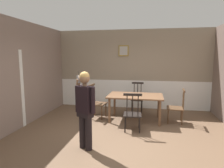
# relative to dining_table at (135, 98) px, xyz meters

# --- Properties ---
(ground_plane) EXTENTS (6.51, 6.51, 0.00)m
(ground_plane) POSITION_rel_dining_table_xyz_m (-0.22, -1.47, -0.68)
(ground_plane) COLOR brown
(room_back_partition) EXTENTS (5.66, 0.17, 2.89)m
(room_back_partition) POSITION_rel_dining_table_xyz_m (-0.22, 1.49, 0.71)
(room_back_partition) COLOR gray
(room_back_partition) RESTS_ON ground_plane
(room_left_partition) EXTENTS (0.13, 5.92, 2.89)m
(room_left_partition) POSITION_rel_dining_table_xyz_m (-3.05, -1.47, 0.76)
(room_left_partition) COLOR gray
(room_left_partition) RESTS_ON ground_plane
(dining_table) EXTENTS (1.63, 1.04, 0.77)m
(dining_table) POSITION_rel_dining_table_xyz_m (0.00, 0.00, 0.00)
(dining_table) COLOR brown
(dining_table) RESTS_ON ground_plane
(chair_near_window) EXTENTS (0.53, 0.53, 1.06)m
(chair_near_window) POSITION_rel_dining_table_xyz_m (-1.20, 0.02, -0.19)
(chair_near_window) COLOR #513823
(chair_near_window) RESTS_ON ground_plane
(chair_by_doorway) EXTENTS (0.49, 0.49, 1.02)m
(chair_by_doorway) POSITION_rel_dining_table_xyz_m (-0.01, -0.90, -0.21)
(chair_by_doorway) COLOR black
(chair_by_doorway) RESTS_ON ground_plane
(chair_at_table_head) EXTENTS (0.51, 0.51, 0.99)m
(chair_at_table_head) POSITION_rel_dining_table_xyz_m (1.20, -0.02, -0.21)
(chair_at_table_head) COLOR #513823
(chair_at_table_head) RESTS_ON ground_plane
(chair_opposite_corner) EXTENTS (0.41, 0.41, 1.03)m
(chair_opposite_corner) POSITION_rel_dining_table_xyz_m (0.01, 0.89, -0.20)
(chair_opposite_corner) COLOR black
(chair_opposite_corner) RESTS_ON ground_plane
(person_figure) EXTENTS (0.48, 0.35, 1.62)m
(person_figure) POSITION_rel_dining_table_xyz_m (-0.89, -2.06, 0.23)
(person_figure) COLOR black
(person_figure) RESTS_ON ground_plane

